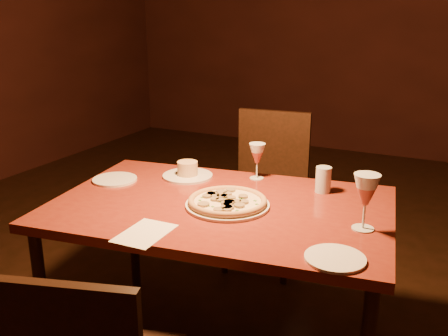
% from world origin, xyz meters
% --- Properties ---
extents(back_wall, '(6.00, 0.04, 3.00)m').
position_xyz_m(back_wall, '(0.00, 3.50, 1.50)').
color(back_wall, '#3C1613').
rests_on(back_wall, floor).
extents(dining_table, '(1.44, 1.04, 0.72)m').
position_xyz_m(dining_table, '(-0.15, -0.14, 0.65)').
color(dining_table, maroon).
rests_on(dining_table, floor).
extents(chair_far, '(0.48, 0.48, 0.90)m').
position_xyz_m(chair_far, '(-0.31, 0.78, 0.51)').
color(chair_far, black).
rests_on(chair_far, floor).
extents(pizza_plate, '(0.33, 0.33, 0.04)m').
position_xyz_m(pizza_plate, '(-0.11, -0.16, 0.74)').
color(pizza_plate, silver).
rests_on(pizza_plate, dining_table).
extents(ramekin_saucer, '(0.23, 0.23, 0.07)m').
position_xyz_m(ramekin_saucer, '(-0.44, 0.09, 0.74)').
color(ramekin_saucer, silver).
rests_on(ramekin_saucer, dining_table).
extents(wine_glass_far, '(0.08, 0.08, 0.17)m').
position_xyz_m(wine_glass_far, '(-0.14, 0.21, 0.80)').
color(wine_glass_far, '#A44C44').
rests_on(wine_glass_far, dining_table).
extents(wine_glass_right, '(0.09, 0.09, 0.20)m').
position_xyz_m(wine_glass_right, '(0.41, -0.14, 0.82)').
color(wine_glass_right, '#A44C44').
rests_on(wine_glass_right, dining_table).
extents(water_tumbler, '(0.07, 0.07, 0.11)m').
position_xyz_m(water_tumbler, '(0.18, 0.17, 0.77)').
color(water_tumbler, '#B6BFC6').
rests_on(water_tumbler, dining_table).
extents(side_plate_left, '(0.20, 0.20, 0.01)m').
position_xyz_m(side_plate_left, '(-0.71, -0.10, 0.72)').
color(side_plate_left, silver).
rests_on(side_plate_left, dining_table).
extents(side_plate_near, '(0.19, 0.19, 0.01)m').
position_xyz_m(side_plate_near, '(0.38, -0.41, 0.72)').
color(side_plate_near, silver).
rests_on(side_plate_near, dining_table).
extents(menu_card, '(0.15, 0.22, 0.00)m').
position_xyz_m(menu_card, '(-0.26, -0.51, 0.72)').
color(menu_card, silver).
rests_on(menu_card, dining_table).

